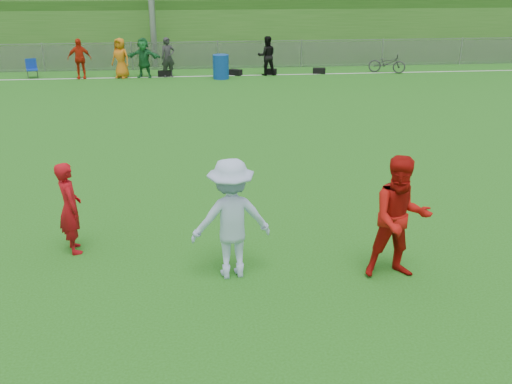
{
  "coord_description": "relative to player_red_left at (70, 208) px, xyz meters",
  "views": [
    {
      "loc": [
        -1.14,
        -7.45,
        4.49
      ],
      "look_at": [
        -0.29,
        0.5,
        1.33
      ],
      "focal_mm": 40.0,
      "sensor_mm": 36.0,
      "label": 1
    }
  ],
  "objects": [
    {
      "name": "ground",
      "position": [
        3.28,
        -1.5,
        -0.79
      ],
      "size": [
        120.0,
        120.0,
        0.0
      ],
      "primitive_type": "plane",
      "color": "#235A12",
      "rests_on": "ground"
    },
    {
      "name": "sideline_far",
      "position": [
        3.28,
        16.5,
        -0.78
      ],
      "size": [
        60.0,
        0.1,
        0.01
      ],
      "primitive_type": "cube",
      "color": "white",
      "rests_on": "ground"
    },
    {
      "name": "fence",
      "position": [
        3.28,
        18.5,
        -0.14
      ],
      "size": [
        58.0,
        0.06,
        1.3
      ],
      "color": "gray",
      "rests_on": "ground"
    },
    {
      "name": "berm",
      "position": [
        3.28,
        29.5,
        0.71
      ],
      "size": [
        120.0,
        18.0,
        3.0
      ],
      "primitive_type": "cube",
      "color": "#245718",
      "rests_on": "ground"
    },
    {
      "name": "spectator_row",
      "position": [
        0.62,
        16.5,
        0.06
      ],
      "size": [
        9.03,
        0.85,
        1.69
      ],
      "color": "red",
      "rests_on": "ground"
    },
    {
      "name": "gear_bags",
      "position": [
        4.53,
        16.6,
        -0.66
      ],
      "size": [
        7.51,
        0.56,
        0.26
      ],
      "color": "black",
      "rests_on": "ground"
    },
    {
      "name": "player_red_left",
      "position": [
        0.0,
        0.0,
        0.0
      ],
      "size": [
        0.56,
        0.67,
        1.57
      ],
      "primitive_type": "imported",
      "rotation": [
        0.0,
        0.0,
        1.95
      ],
      "color": "#A30B12",
      "rests_on": "ground"
    },
    {
      "name": "player_red_center",
      "position": [
        5.14,
        -1.4,
        0.19
      ],
      "size": [
        0.97,
        0.77,
        1.95
      ],
      "primitive_type": "imported",
      "rotation": [
        0.0,
        0.0,
        -0.03
      ],
      "color": "#AA100B",
      "rests_on": "ground"
    },
    {
      "name": "player_blue",
      "position": [
        2.61,
        -1.1,
        0.16
      ],
      "size": [
        1.31,
        0.86,
        1.9
      ],
      "primitive_type": "imported",
      "rotation": [
        0.0,
        0.0,
        3.27
      ],
      "color": "#A9C2EB",
      "rests_on": "ground"
    },
    {
      "name": "recycling_bin",
      "position": [
        3.29,
        15.83,
        -0.28
      ],
      "size": [
        0.87,
        0.87,
        1.02
      ],
      "primitive_type": "cylinder",
      "rotation": [
        0.0,
        0.0,
        0.33
      ],
      "color": "#0D3C97",
      "rests_on": "ground"
    },
    {
      "name": "camp_chair",
      "position": [
        -4.86,
        16.86,
        -0.55
      ],
      "size": [
        0.57,
        0.57,
        0.81
      ],
      "rotation": [
        0.0,
        0.0,
        0.3
      ],
      "color": "#0F32A5",
      "rests_on": "ground"
    },
    {
      "name": "bicycle",
      "position": [
        10.88,
        16.52,
        -0.35
      ],
      "size": [
        1.75,
        1.21,
        0.87
      ],
      "primitive_type": "imported",
      "rotation": [
        0.0,
        0.0,
        1.15
      ],
      "color": "#2E2E30",
      "rests_on": "ground"
    }
  ]
}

